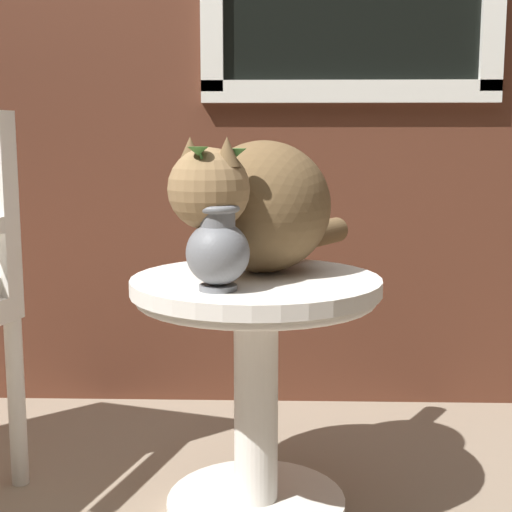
{
  "coord_description": "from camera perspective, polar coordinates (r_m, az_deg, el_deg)",
  "views": [
    {
      "loc": [
        0.16,
        -1.58,
        0.89
      ],
      "look_at": [
        0.11,
        0.11,
        0.62
      ],
      "focal_mm": 52.59,
      "sensor_mm": 36.0,
      "label": 1
    }
  ],
  "objects": [
    {
      "name": "back_wall",
      "position": [
        2.5,
        -1.87,
        18.66
      ],
      "size": [
        4.0,
        0.07,
        2.6
      ],
      "color": "#562D1E",
      "rests_on": "ground_plane"
    },
    {
      "name": "pewter_vase_with_ivy",
      "position": [
        1.56,
        -2.92,
        0.72
      ],
      "size": [
        0.13,
        0.13,
        0.3
      ],
      "color": "slate",
      "rests_on": "wicker_side_table"
    },
    {
      "name": "cat",
      "position": [
        1.75,
        0.18,
        3.88
      ],
      "size": [
        0.45,
        0.61,
        0.32
      ],
      "color": "brown",
      "rests_on": "wicker_side_table"
    },
    {
      "name": "wicker_side_table",
      "position": [
        1.76,
        0.0,
        -7.16
      ],
      "size": [
        0.58,
        0.58,
        0.57
      ],
      "color": "silver",
      "rests_on": "ground_plane"
    }
  ]
}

